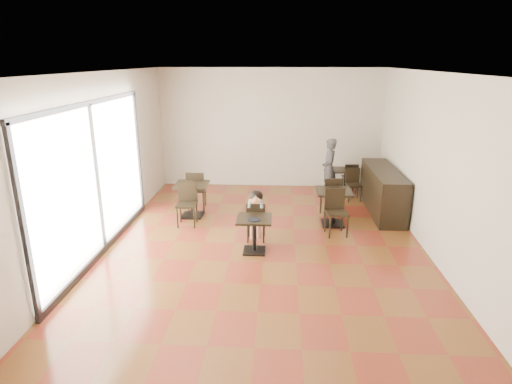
# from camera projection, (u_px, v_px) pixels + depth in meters

# --- Properties ---
(floor) EXTENTS (6.00, 8.00, 0.01)m
(floor) POSITION_uv_depth(u_px,v_px,m) (264.00, 244.00, 8.25)
(floor) COLOR maroon
(floor) RESTS_ON ground
(ceiling) EXTENTS (6.00, 8.00, 0.01)m
(ceiling) POSITION_uv_depth(u_px,v_px,m) (266.00, 72.00, 7.30)
(ceiling) COLOR white
(ceiling) RESTS_ON floor
(wall_back) EXTENTS (6.00, 0.01, 3.20)m
(wall_back) POSITION_uv_depth(u_px,v_px,m) (271.00, 129.00, 11.58)
(wall_back) COLOR beige
(wall_back) RESTS_ON floor
(wall_front) EXTENTS (6.00, 0.01, 3.20)m
(wall_front) POSITION_uv_depth(u_px,v_px,m) (248.00, 263.00, 3.96)
(wall_front) COLOR beige
(wall_front) RESTS_ON floor
(wall_left) EXTENTS (0.01, 8.00, 3.20)m
(wall_left) POSITION_uv_depth(u_px,v_px,m) (104.00, 161.00, 7.94)
(wall_left) COLOR beige
(wall_left) RESTS_ON floor
(wall_right) EXTENTS (0.01, 8.00, 3.20)m
(wall_right) POSITION_uv_depth(u_px,v_px,m) (433.00, 165.00, 7.60)
(wall_right) COLOR beige
(wall_right) RESTS_ON floor
(storefront_window) EXTENTS (0.04, 4.50, 2.60)m
(storefront_window) POSITION_uv_depth(u_px,v_px,m) (95.00, 178.00, 7.52)
(storefront_window) COLOR white
(storefront_window) RESTS_ON floor
(child_table) EXTENTS (0.63, 0.63, 0.67)m
(child_table) POSITION_uv_depth(u_px,v_px,m) (254.00, 235.00, 7.81)
(child_table) COLOR black
(child_table) RESTS_ON floor
(child_chair) EXTENTS (0.36, 0.36, 0.80)m
(child_chair) POSITION_uv_depth(u_px,v_px,m) (256.00, 221.00, 8.32)
(child_chair) COLOR black
(child_chair) RESTS_ON floor
(child) EXTENTS (0.36, 0.50, 1.01)m
(child) POSITION_uv_depth(u_px,v_px,m) (256.00, 216.00, 8.29)
(child) COLOR slate
(child) RESTS_ON child_chair
(plate) EXTENTS (0.23, 0.23, 0.01)m
(plate) POSITION_uv_depth(u_px,v_px,m) (254.00, 219.00, 7.62)
(plate) COLOR black
(plate) RESTS_ON child_table
(pizza_slice) EXTENTS (0.23, 0.18, 0.05)m
(pizza_slice) POSITION_uv_depth(u_px,v_px,m) (256.00, 201.00, 7.99)
(pizza_slice) COLOR #DCC07E
(pizza_slice) RESTS_ON child
(adult_patron) EXTENTS (0.42, 0.59, 1.52)m
(adult_patron) POSITION_uv_depth(u_px,v_px,m) (329.00, 168.00, 10.83)
(adult_patron) COLOR #3A3B3F
(adult_patron) RESTS_ON floor
(cafe_table_mid) EXTENTS (0.84, 0.84, 0.77)m
(cafe_table_mid) POSITION_uv_depth(u_px,v_px,m) (333.00, 208.00, 9.09)
(cafe_table_mid) COLOR black
(cafe_table_mid) RESTS_ON floor
(cafe_table_left) EXTENTS (0.76, 0.76, 0.76)m
(cafe_table_left) POSITION_uv_depth(u_px,v_px,m) (192.00, 200.00, 9.58)
(cafe_table_left) COLOR black
(cafe_table_left) RESTS_ON floor
(cafe_table_back) EXTENTS (0.69, 0.69, 0.66)m
(cafe_table_back) POSITION_uv_depth(u_px,v_px,m) (345.00, 182.00, 11.22)
(cafe_table_back) COLOR black
(cafe_table_back) RESTS_ON floor
(chair_mid_a) EXTENTS (0.48, 0.48, 0.92)m
(chair_mid_a) POSITION_uv_depth(u_px,v_px,m) (331.00, 196.00, 9.59)
(chair_mid_a) COLOR black
(chair_mid_a) RESTS_ON floor
(chair_mid_b) EXTENTS (0.48, 0.48, 0.92)m
(chair_mid_b) POSITION_uv_depth(u_px,v_px,m) (337.00, 213.00, 8.54)
(chair_mid_b) COLOR black
(chair_mid_b) RESTS_ON floor
(chair_left_a) EXTENTS (0.43, 0.43, 0.92)m
(chair_left_a) POSITION_uv_depth(u_px,v_px,m) (197.00, 190.00, 10.08)
(chair_left_a) COLOR black
(chair_left_a) RESTS_ON floor
(chair_left_b) EXTENTS (0.43, 0.43, 0.92)m
(chair_left_b) POSITION_uv_depth(u_px,v_px,m) (187.00, 205.00, 9.03)
(chair_left_b) COLOR black
(chair_left_b) RESTS_ON floor
(chair_back_a) EXTENTS (0.39, 0.39, 0.80)m
(chair_back_a) POSITION_uv_depth(u_px,v_px,m) (349.00, 178.00, 11.35)
(chair_back_a) COLOR black
(chair_back_a) RESTS_ON floor
(chair_back_b) EXTENTS (0.39, 0.39, 0.80)m
(chair_back_b) POSITION_uv_depth(u_px,v_px,m) (354.00, 185.00, 10.66)
(chair_back_b) COLOR black
(chair_back_b) RESTS_ON floor
(service_counter) EXTENTS (0.60, 2.40, 1.00)m
(service_counter) POSITION_uv_depth(u_px,v_px,m) (383.00, 191.00, 9.86)
(service_counter) COLOR black
(service_counter) RESTS_ON floor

